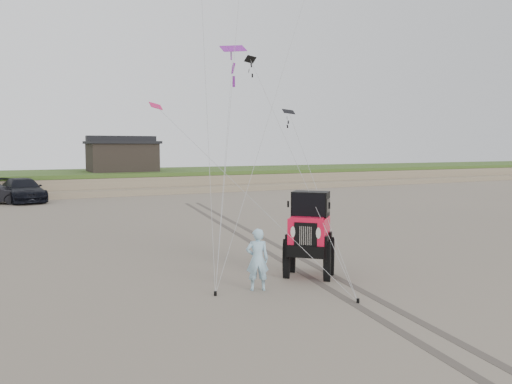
# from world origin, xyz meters

# --- Properties ---
(ground) EXTENTS (160.00, 160.00, 0.00)m
(ground) POSITION_xyz_m (0.00, 0.00, 0.00)
(ground) COLOR #6B6054
(ground) RESTS_ON ground
(dune_ridge) EXTENTS (160.00, 14.25, 1.73)m
(dune_ridge) POSITION_xyz_m (0.00, 37.50, 0.82)
(dune_ridge) COLOR #7A6B54
(dune_ridge) RESTS_ON ground
(cabin) EXTENTS (6.40, 5.40, 3.35)m
(cabin) POSITION_xyz_m (2.00, 37.00, 3.24)
(cabin) COLOR black
(cabin) RESTS_ON dune_ridge
(truck_c) EXTENTS (3.49, 6.28, 1.72)m
(truck_c) POSITION_xyz_m (-6.77, 29.25, 0.86)
(truck_c) COLOR black
(truck_c) RESTS_ON ground
(jeep) EXTENTS (5.69, 5.84, 2.12)m
(jeep) POSITION_xyz_m (0.72, 1.74, 1.06)
(jeep) COLOR red
(jeep) RESTS_ON ground
(man) EXTENTS (0.75, 0.61, 1.76)m
(man) POSITION_xyz_m (-1.35, 1.16, 0.88)
(man) COLOR #8AC6D6
(man) RESTS_ON ground
(kite_flock) EXTENTS (7.73, 4.66, 6.66)m
(kite_flock) POSITION_xyz_m (1.79, 8.37, 9.18)
(kite_flock) COLOR black
(kite_flock) RESTS_ON ground
(stake_main) EXTENTS (0.08, 0.08, 0.12)m
(stake_main) POSITION_xyz_m (-2.61, 1.19, 0.06)
(stake_main) COLOR black
(stake_main) RESTS_ON ground
(stake_aux) EXTENTS (0.08, 0.08, 0.12)m
(stake_aux) POSITION_xyz_m (0.47, -1.04, 0.06)
(stake_aux) COLOR black
(stake_aux) RESTS_ON ground
(tire_tracks) EXTENTS (5.22, 29.74, 0.01)m
(tire_tracks) POSITION_xyz_m (2.00, 8.00, 0.00)
(tire_tracks) COLOR #4C443D
(tire_tracks) RESTS_ON ground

